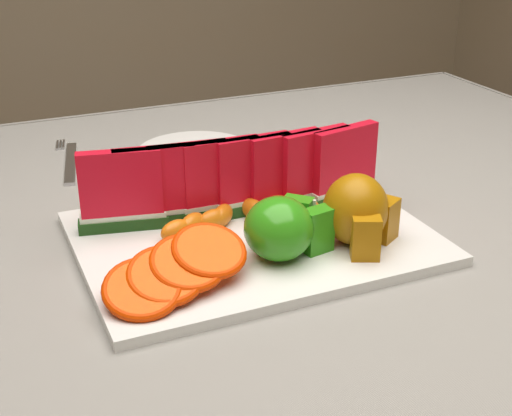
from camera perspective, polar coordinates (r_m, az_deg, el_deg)
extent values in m
cube|color=#512E21|center=(0.89, -4.89, -2.78)|extent=(1.40, 0.90, 0.03)
cube|color=#512E21|center=(1.65, 12.47, -4.46)|extent=(0.06, 0.06, 0.72)
cube|color=gray|center=(0.88, -4.94, -1.68)|extent=(1.52, 1.02, 0.01)
cube|color=gray|center=(1.38, -11.77, 3.49)|extent=(1.52, 0.01, 0.20)
cube|color=silver|center=(0.84, -0.28, -2.40)|extent=(0.40, 0.30, 0.01)
ellipsoid|color=#348713|center=(0.77, 1.83, -1.66)|extent=(0.09, 0.09, 0.07)
cube|color=#348713|center=(0.79, 4.94, -1.81)|extent=(0.04, 0.03, 0.05)
cube|color=beige|center=(0.79, 5.32, -1.73)|extent=(0.03, 0.01, 0.05)
cube|color=#348713|center=(0.81, 3.34, -0.89)|extent=(0.04, 0.04, 0.05)
cube|color=beige|center=(0.81, 3.72, -0.82)|extent=(0.02, 0.02, 0.05)
ellipsoid|color=#B08C09|center=(0.81, 7.97, -0.10)|extent=(0.08, 0.08, 0.08)
cube|color=#B08C09|center=(0.78, 8.77, -2.43)|extent=(0.04, 0.03, 0.05)
cube|color=#B08C09|center=(0.82, 10.35, -0.97)|extent=(0.04, 0.03, 0.05)
cylinder|color=silver|center=(1.11, -4.85, 4.45)|extent=(0.24, 0.24, 0.01)
cube|color=silver|center=(1.11, -14.60, 3.50)|extent=(0.05, 0.17, 0.00)
cube|color=silver|center=(1.19, -15.61, 4.86)|extent=(0.01, 0.04, 0.00)
cube|color=silver|center=(1.19, -15.37, 4.89)|extent=(0.01, 0.04, 0.00)
cube|color=silver|center=(1.19, -15.14, 4.93)|extent=(0.01, 0.04, 0.00)
cube|color=#0E370A|center=(0.86, -10.52, -1.22)|extent=(0.11, 0.04, 0.01)
cube|color=silver|center=(0.85, -10.57, -0.62)|extent=(0.10, 0.04, 0.01)
cube|color=red|center=(0.84, -10.79, 1.99)|extent=(0.10, 0.04, 0.08)
cube|color=#0E370A|center=(0.86, -7.88, -0.88)|extent=(0.11, 0.04, 0.01)
cube|color=silver|center=(0.86, -7.92, -0.28)|extent=(0.10, 0.03, 0.01)
cube|color=red|center=(0.84, -8.08, 2.32)|extent=(0.10, 0.03, 0.08)
cube|color=#0E370A|center=(0.87, -5.27, -0.54)|extent=(0.11, 0.03, 0.01)
cube|color=silver|center=(0.86, -5.29, 0.06)|extent=(0.10, 0.03, 0.01)
cube|color=red|center=(0.85, -5.40, 2.65)|extent=(0.10, 0.02, 0.08)
cube|color=#0E370A|center=(0.88, -2.70, -0.21)|extent=(0.11, 0.02, 0.01)
cube|color=silver|center=(0.87, -2.71, 0.39)|extent=(0.10, 0.02, 0.01)
cube|color=red|center=(0.86, -2.77, 2.96)|extent=(0.10, 0.02, 0.08)
cube|color=#0E370A|center=(0.89, -0.19, 0.12)|extent=(0.11, 0.02, 0.01)
cube|color=silver|center=(0.88, -0.19, 0.71)|extent=(0.10, 0.02, 0.01)
cube|color=red|center=(0.87, -0.19, 3.26)|extent=(0.10, 0.02, 0.08)
cube|color=#0E370A|center=(0.90, 2.27, 0.44)|extent=(0.11, 0.03, 0.01)
cube|color=silver|center=(0.89, 2.28, 1.03)|extent=(0.10, 0.03, 0.01)
cube|color=red|center=(0.88, 2.32, 3.54)|extent=(0.10, 0.02, 0.08)
cube|color=#0E370A|center=(0.91, 4.65, 0.75)|extent=(0.11, 0.04, 0.01)
cube|color=silver|center=(0.91, 4.67, 1.33)|extent=(0.10, 0.03, 0.01)
cube|color=red|center=(0.89, 4.77, 3.81)|extent=(0.10, 0.03, 0.08)
cube|color=#0E370A|center=(0.93, 6.97, 1.05)|extent=(0.11, 0.04, 0.01)
cube|color=silver|center=(0.92, 7.00, 1.62)|extent=(0.10, 0.04, 0.01)
cube|color=red|center=(0.91, 7.13, 4.07)|extent=(0.10, 0.04, 0.08)
cylinder|color=orange|center=(0.70, -9.08, -6.38)|extent=(0.08, 0.08, 0.03)
torus|color=#B53C04|center=(0.70, -9.08, -6.38)|extent=(0.09, 0.09, 0.04)
cylinder|color=orange|center=(0.71, -7.25, -5.37)|extent=(0.08, 0.08, 0.03)
torus|color=#B53C04|center=(0.71, -7.25, -5.37)|extent=(0.09, 0.08, 0.04)
cylinder|color=orange|center=(0.72, -5.49, -4.37)|extent=(0.07, 0.07, 0.03)
torus|color=#B53C04|center=(0.72, -5.49, -4.37)|extent=(0.08, 0.08, 0.04)
cylinder|color=orange|center=(0.74, -3.78, -3.40)|extent=(0.08, 0.08, 0.03)
torus|color=#B53C04|center=(0.74, -3.78, -3.40)|extent=(0.09, 0.09, 0.04)
cylinder|color=orange|center=(0.90, -10.60, 0.69)|extent=(0.08, 0.08, 0.03)
torus|color=#B53C04|center=(0.90, -10.60, 0.69)|extent=(0.09, 0.09, 0.03)
cylinder|color=orange|center=(0.91, -7.70, 1.36)|extent=(0.09, 0.09, 0.03)
torus|color=#B53C04|center=(0.91, -7.70, 1.36)|extent=(0.10, 0.10, 0.03)
cylinder|color=orange|center=(0.93, -4.86, 2.00)|extent=(0.09, 0.09, 0.03)
torus|color=#B53C04|center=(0.93, -4.86, 2.00)|extent=(0.10, 0.10, 0.03)
cylinder|color=orange|center=(0.94, -2.10, 2.63)|extent=(0.10, 0.10, 0.03)
torus|color=#B53C04|center=(0.94, -2.10, 2.63)|extent=(0.11, 0.11, 0.03)
cylinder|color=orange|center=(0.96, 0.58, 3.23)|extent=(0.10, 0.10, 0.03)
torus|color=#B53C04|center=(0.96, 0.58, 3.23)|extent=(0.11, 0.11, 0.03)
cylinder|color=orange|center=(0.97, 3.16, 3.80)|extent=(0.10, 0.10, 0.03)
torus|color=#B53C04|center=(0.97, 3.16, 3.80)|extent=(0.12, 0.12, 0.03)
cylinder|color=orange|center=(0.99, 5.65, 4.35)|extent=(0.11, 0.11, 0.03)
torus|color=#B53C04|center=(0.99, 5.65, 4.35)|extent=(0.12, 0.12, 0.03)
ellipsoid|color=#E1440E|center=(0.82, -6.42, -1.81)|extent=(0.04, 0.03, 0.03)
ellipsoid|color=#E1440E|center=(0.83, -5.12, -1.28)|extent=(0.05, 0.04, 0.03)
ellipsoid|color=#E1440E|center=(0.84, -3.46, -0.92)|extent=(0.04, 0.03, 0.03)
ellipsoid|color=#E1440E|center=(0.85, -2.71, -0.59)|extent=(0.04, 0.04, 0.03)
ellipsoid|color=#E1440E|center=(0.87, -0.26, -0.07)|extent=(0.03, 0.04, 0.03)
ellipsoid|color=#E1440E|center=(0.86, 1.72, -0.43)|extent=(0.04, 0.04, 0.03)
ellipsoid|color=#E1440E|center=(0.88, 1.81, 0.23)|extent=(0.04, 0.03, 0.03)
ellipsoid|color=#E1440E|center=(0.87, 3.81, 0.00)|extent=(0.04, 0.03, 0.03)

